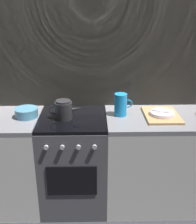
# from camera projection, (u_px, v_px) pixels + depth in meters

# --- Properties ---
(ground_plane) EXTENTS (8.00, 8.00, 0.00)m
(ground_plane) POSITION_uv_depth(u_px,v_px,m) (76.00, 200.00, 2.77)
(ground_plane) COLOR #2D2D33
(back_wall) EXTENTS (3.60, 0.05, 2.40)m
(back_wall) POSITION_uv_depth(u_px,v_px,m) (74.00, 75.00, 2.62)
(back_wall) COLOR #A39989
(back_wall) RESTS_ON ground_plane
(stove_unit) EXTENTS (0.60, 0.63, 0.90)m
(stove_unit) POSITION_uv_depth(u_px,v_px,m) (74.00, 161.00, 2.60)
(stove_unit) COLOR #4C4C51
(stove_unit) RESTS_ON ground_plane
(counter_right) EXTENTS (1.20, 0.60, 0.90)m
(counter_right) POSITION_uv_depth(u_px,v_px,m) (169.00, 160.00, 2.62)
(counter_right) COLOR silver
(counter_right) RESTS_ON ground_plane
(kettle) EXTENTS (0.28, 0.15, 0.17)m
(kettle) POSITION_uv_depth(u_px,v_px,m) (64.00, 110.00, 2.38)
(kettle) COLOR #262628
(kettle) RESTS_ON stove_unit
(mixing_bowl) EXTENTS (0.20, 0.20, 0.08)m
(mixing_bowl) POSITION_uv_depth(u_px,v_px,m) (26.00, 113.00, 2.43)
(mixing_bowl) COLOR teal
(mixing_bowl) RESTS_ON counter_left
(pitcher) EXTENTS (0.16, 0.11, 0.20)m
(pitcher) POSITION_uv_depth(u_px,v_px,m) (121.00, 105.00, 2.44)
(pitcher) COLOR #198CD8
(pitcher) RESTS_ON counter_right
(dish_pile) EXTENTS (0.30, 0.40, 0.06)m
(dish_pile) POSITION_uv_depth(u_px,v_px,m) (162.00, 114.00, 2.45)
(dish_pile) COLOR tan
(dish_pile) RESTS_ON counter_right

